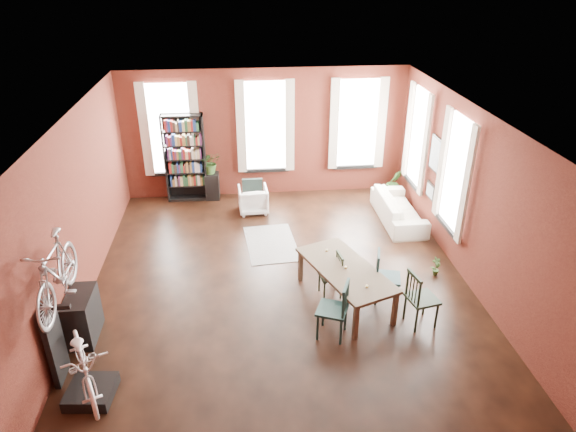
{
  "coord_description": "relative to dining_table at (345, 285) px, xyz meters",
  "views": [
    {
      "loc": [
        -0.68,
        -7.76,
        5.52
      ],
      "look_at": [
        0.17,
        0.6,
        1.26
      ],
      "focal_mm": 32.0,
      "sensor_mm": 36.0,
      "label": 1
    }
  ],
  "objects": [
    {
      "name": "room",
      "position": [
        -0.83,
        0.99,
        1.79
      ],
      "size": [
        9.0,
        9.04,
        3.22
      ],
      "color": "black",
      "rests_on": "ground"
    },
    {
      "name": "dining_table",
      "position": [
        0.0,
        0.0,
        0.0
      ],
      "size": [
        1.58,
        2.21,
        0.69
      ],
      "primitive_type": "cube",
      "rotation": [
        0.0,
        0.0,
        0.37
      ],
      "color": "brown",
      "rests_on": "ground"
    },
    {
      "name": "dining_chair_a",
      "position": [
        -0.39,
        -0.89,
        0.16
      ],
      "size": [
        0.61,
        0.61,
        1.01
      ],
      "primitive_type": "cube",
      "rotation": [
        0.0,
        0.0,
        -1.97
      ],
      "color": "#1B3C39",
      "rests_on": "ground"
    },
    {
      "name": "dining_chair_b",
      "position": [
        -0.22,
        0.21,
        0.07
      ],
      "size": [
        0.43,
        0.43,
        0.83
      ],
      "primitive_type": "cube",
      "rotation": [
        0.0,
        0.0,
        -1.43
      ],
      "color": "black",
      "rests_on": "ground"
    },
    {
      "name": "dining_chair_c",
      "position": [
        1.14,
        -0.74,
        0.16
      ],
      "size": [
        0.55,
        0.55,
        1.0
      ],
      "primitive_type": "cube",
      "rotation": [
        0.0,
        0.0,
        1.78
      ],
      "color": "black",
      "rests_on": "ground"
    },
    {
      "name": "dining_chair_d",
      "position": [
        0.75,
        -0.05,
        0.14
      ],
      "size": [
        0.54,
        0.54,
        0.96
      ],
      "primitive_type": "cube",
      "rotation": [
        0.0,
        0.0,
        1.3
      ],
      "color": "#173134",
      "rests_on": "ground"
    },
    {
      "name": "bookshelf",
      "position": [
        -3.08,
        4.67,
        0.76
      ],
      "size": [
        1.0,
        0.32,
        2.2
      ],
      "primitive_type": "cube",
      "color": "black",
      "rests_on": "ground"
    },
    {
      "name": "white_armchair",
      "position": [
        -1.46,
        3.79,
        0.0
      ],
      "size": [
        0.71,
        0.67,
        0.7
      ],
      "primitive_type": "imported",
      "rotation": [
        0.0,
        0.0,
        3.2
      ],
      "color": "white",
      "rests_on": "ground"
    },
    {
      "name": "cream_sofa",
      "position": [
        1.87,
        2.97,
        0.06
      ],
      "size": [
        0.61,
        2.08,
        0.81
      ],
      "primitive_type": "imported",
      "rotation": [
        0.0,
        0.0,
        1.57
      ],
      "color": "beige",
      "rests_on": "ground"
    },
    {
      "name": "striped_rug",
      "position": [
        -1.15,
        2.18,
        -0.34
      ],
      "size": [
        1.16,
        1.73,
        0.01
      ],
      "primitive_type": "cube",
      "rotation": [
        0.0,
        0.0,
        0.08
      ],
      "color": "black",
      "rests_on": "ground"
    },
    {
      "name": "bike_trainer",
      "position": [
        -3.96,
        -1.86,
        -0.25
      ],
      "size": [
        0.68,
        0.68,
        0.18
      ],
      "primitive_type": "cube",
      "rotation": [
        0.0,
        0.0,
        -0.1
      ],
      "color": "black",
      "rests_on": "ground"
    },
    {
      "name": "bike_wall_rack",
      "position": [
        -4.48,
        -1.43,
        0.31
      ],
      "size": [
        0.16,
        0.6,
        1.3
      ],
      "primitive_type": "cube",
      "color": "black",
      "rests_on": "ground"
    },
    {
      "name": "console_table",
      "position": [
        -4.36,
        -0.53,
        0.06
      ],
      "size": [
        0.4,
        0.8,
        0.8
      ],
      "primitive_type": "cube",
      "color": "black",
      "rests_on": "ground"
    },
    {
      "name": "plant_stand",
      "position": [
        -2.46,
        4.64,
        -0.0
      ],
      "size": [
        0.35,
        0.35,
        0.68
      ],
      "primitive_type": "cube",
      "rotation": [
        0.0,
        0.0,
        -0.04
      ],
      "color": "black",
      "rests_on": "ground"
    },
    {
      "name": "plant_by_sofa",
      "position": [
        2.17,
        4.36,
        -0.18
      ],
      "size": [
        0.43,
        0.74,
        0.32
      ],
      "primitive_type": "imported",
      "rotation": [
        0.0,
        0.0,
        0.04
      ],
      "color": "#326227",
      "rests_on": "ground"
    },
    {
      "name": "plant_small",
      "position": [
        1.92,
        0.64,
        -0.27
      ],
      "size": [
        0.36,
        0.44,
        0.14
      ],
      "primitive_type": "imported",
      "rotation": [
        0.0,
        0.0,
        0.45
      ],
      "color": "#2E5020",
      "rests_on": "ground"
    },
    {
      "name": "bicycle_floor",
      "position": [
        -3.97,
        -1.86,
        0.65
      ],
      "size": [
        0.86,
        1.02,
        1.64
      ],
      "primitive_type": "imported",
      "rotation": [
        0.0,
        0.0,
        0.4
      ],
      "color": "white",
      "rests_on": "bike_trainer"
    },
    {
      "name": "bicycle_hung",
      "position": [
        -4.23,
        -1.43,
        1.79
      ],
      "size": [
        0.47,
        1.0,
        1.66
      ],
      "primitive_type": "imported",
      "color": "#A5A8AD",
      "rests_on": "bike_wall_rack"
    },
    {
      "name": "plant_on_stand",
      "position": [
        -2.47,
        4.67,
        0.56
      ],
      "size": [
        0.62,
        0.66,
        0.44
      ],
      "primitive_type": "imported",
      "rotation": [
        0.0,
        0.0,
        0.22
      ],
      "color": "#2B4F1F",
      "rests_on": "plant_stand"
    }
  ]
}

